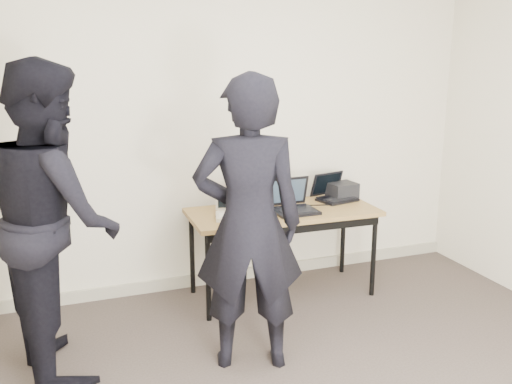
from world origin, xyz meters
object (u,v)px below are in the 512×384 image
equipment_box (342,190)px  desk (283,217)px  laptop_right (333,194)px  person_observer (53,219)px  leather_satchel (253,190)px  person_typist (249,225)px  laptop_beige (233,212)px  laptop_center (293,204)px

equipment_box → desk: bearing=-163.1°
laptop_right → person_observer: (-2.25, -0.63, 0.19)m
leather_satchel → person_typist: bearing=-116.6°
laptop_right → person_typist: person_typist is taller
desk → person_observer: (-1.72, -0.47, 0.30)m
laptop_beige → equipment_box: 1.09m
laptop_right → person_typist: (-1.13, -1.05, 0.15)m
laptop_beige → leather_satchel: 0.38m
laptop_beige → laptop_center: size_ratio=0.94×
laptop_beige → person_observer: (-1.29, -0.44, 0.20)m
laptop_center → person_typist: person_typist is taller
equipment_box → person_typist: bearing=-139.0°
desk → laptop_right: bearing=18.1°
laptop_right → person_observer: 2.35m
desk → person_typist: person_typist is taller
leather_satchel → person_observer: size_ratio=0.19×
desk → laptop_center: size_ratio=4.49×
laptop_right → equipment_box: (0.10, 0.03, 0.01)m
desk → laptop_right: (0.53, 0.16, 0.11)m
desk → equipment_box: 0.67m
laptop_right → equipment_box: bearing=3.5°
desk → laptop_beige: bearing=-174.3°
laptop_beige → person_observer: bearing=-145.7°
desk → laptop_center: 0.14m
desk → laptop_beige: laptop_beige is taller
desk → equipment_box: size_ratio=6.65×
leather_satchel → equipment_box: 0.81m
leather_satchel → equipment_box: size_ratio=1.65×
laptop_beige → leather_satchel: (0.26, 0.26, 0.09)m
desk → equipment_box: (0.63, 0.19, 0.12)m
leather_satchel → person_typist: (-0.43, -1.11, 0.08)m
leather_satchel → person_typist: person_typist is taller
laptop_center → laptop_right: bearing=23.0°
leather_satchel → desk: bearing=-57.4°
laptop_beige → equipment_box: bearing=27.7°
laptop_center → equipment_box: size_ratio=1.48×
desk → leather_satchel: 0.34m
laptop_center → person_typist: bearing=-129.1°
laptop_beige → person_typist: (-0.17, -0.85, 0.16)m
desk → leather_satchel: (-0.18, 0.23, 0.19)m
leather_satchel → equipment_box: (0.81, -0.04, -0.06)m
laptop_center → leather_satchel: size_ratio=0.90×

